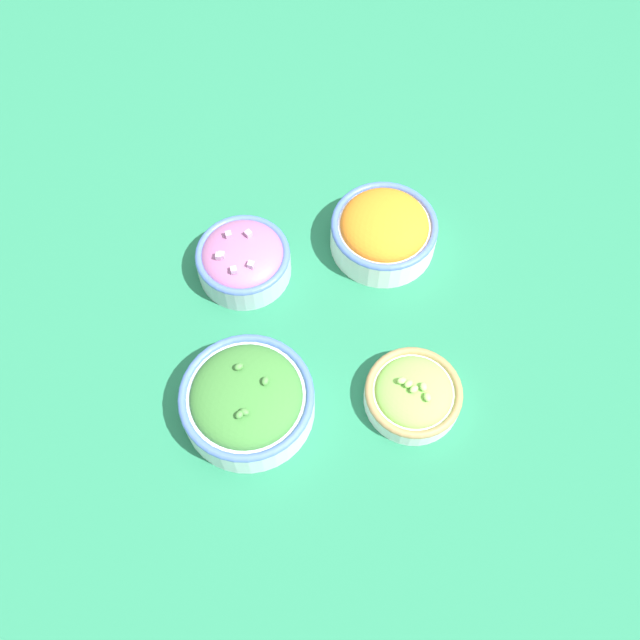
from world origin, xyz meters
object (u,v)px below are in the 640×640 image
at_px(bowl_lettuce, 413,394).
at_px(bowl_red_onion, 243,259).
at_px(bowl_broccoli, 247,400).
at_px(bowl_carrots, 384,230).

bearing_deg(bowl_lettuce, bowl_red_onion, -123.90).
xyz_separation_m(bowl_broccoli, bowl_lettuce, (-0.05, 0.24, -0.02)).
xyz_separation_m(bowl_red_onion, bowl_lettuce, (0.19, 0.28, -0.01)).
distance_m(bowl_carrots, bowl_lettuce, 0.28).
bearing_deg(bowl_broccoli, bowl_carrots, 151.88).
xyz_separation_m(bowl_broccoli, bowl_red_onion, (-0.24, -0.05, -0.00)).
relative_size(bowl_red_onion, bowl_lettuce, 1.05).
bearing_deg(bowl_carrots, bowl_lettuce, 13.88).
relative_size(bowl_broccoli, bowl_red_onion, 1.29).
relative_size(bowl_carrots, bowl_broccoli, 0.89).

